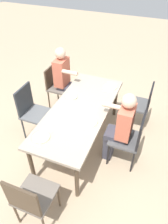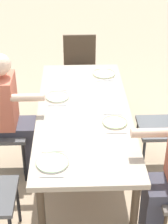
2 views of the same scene
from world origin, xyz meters
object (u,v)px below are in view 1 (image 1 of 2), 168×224
Objects in this scene: dining_table at (80,112)px; plate_2 at (89,122)px; chair_head_east at (31,198)px; diner_man_white at (120,127)px; chair_mid_north at (131,137)px; plate_1 at (71,96)px; plate_3 at (41,137)px; chair_west_north at (141,103)px; chair_mid_south at (32,109)px; diner_woman_green at (65,79)px; chair_west_south at (57,84)px; plate_0 at (110,87)px.

plate_2 reaches higher than dining_table.
chair_head_east is 0.73× the size of diner_man_white.
plate_2 is (0.15, -0.42, 0.08)m from diner_man_white.
diner_man_white reaches higher than plate_2.
plate_1 is (-0.33, -1.11, 0.22)m from chair_mid_north.
chair_mid_north is at bearing 147.96° from chair_head_east.
plate_3 is at bearing -54.02° from diner_man_white.
dining_table is 2.33× the size of chair_west_north.
diner_woman_green is at bearing 167.67° from chair_mid_south.
diner_woman_green is 0.70m from plate_1.
chair_head_east reaches higher than plate_3.
plate_2 is at bearing 46.03° from chair_west_south.
diner_man_white reaches higher than chair_mid_south.
plate_1 reaches higher than dining_table.
diner_man_white reaches higher than chair_mid_north.
plate_2 is (0.24, 0.25, 0.07)m from dining_table.
diner_woman_green reaches higher than chair_mid_north.
chair_mid_south is at bearing -60.69° from plate_1.
diner_man_white is (0.90, 1.33, -0.02)m from diner_woman_green.
diner_woman_green is at bearing -139.34° from plate_2.
plate_3 is (0.67, -0.92, 0.08)m from diner_man_white.
chair_west_north is at bearing 169.20° from diner_man_white.
chair_mid_south is 1.53m from diner_man_white.
plate_2 is (1.06, 1.09, 0.24)m from chair_west_south.
dining_table is 0.68m from diner_man_white.
chair_head_east reaches higher than dining_table.
diner_man_white is (0.90, -0.17, 0.15)m from chair_west_north.
dining_table is at bearing -134.09° from plate_2.
chair_mid_north is at bearing 59.00° from diner_woman_green.
chair_west_north reaches higher than plate_1.
chair_mid_north is at bearing 73.40° from plate_1.
dining_table is 2.21× the size of chair_mid_north.
chair_west_north is 1.92m from chair_mid_south.
chair_head_east is at bearing -6.63° from plate_0.
chair_mid_south is at bearing -89.88° from diner_man_white.
diner_woman_green is (-2.26, -0.65, 0.16)m from chair_head_east.
chair_head_east is at bearing 0.00° from dining_table.
plate_2 is at bearing -70.24° from diner_man_white.
plate_3 is at bearing -34.81° from chair_west_north.
chair_mid_south is at bearing -12.33° from diner_woman_green.
dining_table is at bearing 38.91° from diner_woman_green.
chair_mid_south is 0.76× the size of diner_man_white.
plate_0 is at bearing 161.63° from plate_3.
diner_woman_green is at bearing -163.86° from chair_head_east.
plate_1 is (0.53, -0.52, 0.00)m from plate_0.
diner_woman_green is at bearing -141.09° from dining_table.
dining_table is 9.61× the size of plate_1.
plate_3 is (0.67, -1.10, 0.22)m from chair_mid_north.
chair_west_south is 0.85m from plate_1.
plate_0 and plate_2 have the same top height.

